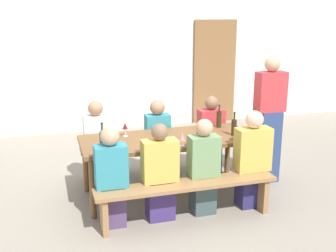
# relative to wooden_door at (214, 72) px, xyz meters

# --- Properties ---
(ground_plane) EXTENTS (24.00, 24.00, 0.00)m
(ground_plane) POSITION_rel_wooden_door_xyz_m (-1.97, -3.22, -1.05)
(ground_plane) COLOR gray
(back_wall) EXTENTS (14.00, 0.20, 3.20)m
(back_wall) POSITION_rel_wooden_door_xyz_m (-1.97, 0.14, 0.55)
(back_wall) COLOR silver
(back_wall) RESTS_ON ground
(wooden_door) EXTENTS (0.90, 0.06, 2.10)m
(wooden_door) POSITION_rel_wooden_door_xyz_m (0.00, 0.00, 0.00)
(wooden_door) COLOR olive
(wooden_door) RESTS_ON ground
(tasting_table) EXTENTS (2.13, 0.86, 0.75)m
(tasting_table) POSITION_rel_wooden_door_xyz_m (-1.97, -3.22, -0.37)
(tasting_table) COLOR brown
(tasting_table) RESTS_ON ground
(bench_near) EXTENTS (2.03, 0.30, 0.45)m
(bench_near) POSITION_rel_wooden_door_xyz_m (-1.97, -3.96, -0.69)
(bench_near) COLOR #9E7247
(bench_near) RESTS_ON ground
(bench_far) EXTENTS (2.03, 0.30, 0.45)m
(bench_far) POSITION_rel_wooden_door_xyz_m (-1.97, -2.49, -0.69)
(bench_far) COLOR #9E7247
(bench_far) RESTS_ON ground
(wine_bottle_0) EXTENTS (0.07, 0.07, 0.35)m
(wine_bottle_0) POSITION_rel_wooden_door_xyz_m (-2.82, -3.57, -0.17)
(wine_bottle_0) COLOR #234C2D
(wine_bottle_0) RESTS_ON tasting_table
(wine_bottle_1) EXTENTS (0.07, 0.07, 0.30)m
(wine_bottle_1) POSITION_rel_wooden_door_xyz_m (-1.15, -3.36, -0.19)
(wine_bottle_1) COLOR #332814
(wine_bottle_1) RESTS_ON tasting_table
(wine_bottle_2) EXTENTS (0.07, 0.07, 0.31)m
(wine_bottle_2) POSITION_rel_wooden_door_xyz_m (-1.18, -2.96, -0.18)
(wine_bottle_2) COLOR #332814
(wine_bottle_2) RESTS_ON tasting_table
(wine_glass_0) EXTENTS (0.06, 0.06, 0.17)m
(wine_glass_0) POSITION_rel_wooden_door_xyz_m (-2.46, -3.01, -0.17)
(wine_glass_0) COLOR silver
(wine_glass_0) RESTS_ON tasting_table
(wine_glass_1) EXTENTS (0.07, 0.07, 0.17)m
(wine_glass_1) POSITION_rel_wooden_door_xyz_m (-1.91, -3.59, -0.19)
(wine_glass_1) COLOR silver
(wine_glass_1) RESTS_ON tasting_table
(wine_glass_2) EXTENTS (0.07, 0.07, 0.17)m
(wine_glass_2) POSITION_rel_wooden_door_xyz_m (-1.67, -3.58, -0.18)
(wine_glass_2) COLOR silver
(wine_glass_2) RESTS_ON tasting_table
(wine_glass_3) EXTENTS (0.07, 0.07, 0.16)m
(wine_glass_3) POSITION_rel_wooden_door_xyz_m (-1.67, -3.49, -0.19)
(wine_glass_3) COLOR silver
(wine_glass_3) RESTS_ON tasting_table
(seated_guest_near_0) EXTENTS (0.34, 0.24, 1.11)m
(seated_guest_near_0) POSITION_rel_wooden_door_xyz_m (-2.77, -3.81, -0.52)
(seated_guest_near_0) COLOR #533F6A
(seated_guest_near_0) RESTS_ON ground
(seated_guest_near_1) EXTENTS (0.39, 0.24, 1.10)m
(seated_guest_near_1) POSITION_rel_wooden_door_xyz_m (-2.24, -3.81, -0.53)
(seated_guest_near_1) COLOR #3F2D6C
(seated_guest_near_1) RESTS_ON ground
(seated_guest_near_2) EXTENTS (0.34, 0.24, 1.11)m
(seated_guest_near_2) POSITION_rel_wooden_door_xyz_m (-1.72, -3.81, -0.52)
(seated_guest_near_2) COLOR #3D4F50
(seated_guest_near_2) RESTS_ON ground
(seated_guest_near_3) EXTENTS (0.41, 0.24, 1.17)m
(seated_guest_near_3) POSITION_rel_wooden_door_xyz_m (-1.11, -3.81, -0.50)
(seated_guest_near_3) COLOR navy
(seated_guest_near_3) RESTS_ON ground
(seated_guest_far_0) EXTENTS (0.33, 0.24, 1.14)m
(seated_guest_far_0) POSITION_rel_wooden_door_xyz_m (-2.77, -2.64, -0.50)
(seated_guest_far_0) COLOR #365146
(seated_guest_far_0) RESTS_ON ground
(seated_guest_far_1) EXTENTS (0.33, 0.24, 1.11)m
(seated_guest_far_1) POSITION_rel_wooden_door_xyz_m (-1.94, -2.64, -0.51)
(seated_guest_far_1) COLOR #45445F
(seated_guest_far_1) RESTS_ON ground
(seated_guest_far_2) EXTENTS (0.36, 0.24, 1.11)m
(seated_guest_far_2) POSITION_rel_wooden_door_xyz_m (-1.16, -2.64, -0.52)
(seated_guest_far_2) COLOR #283D47
(seated_guest_far_2) RESTS_ON ground
(standing_host) EXTENTS (0.39, 0.24, 1.71)m
(standing_host) POSITION_rel_wooden_door_xyz_m (-0.55, -3.17, -0.22)
(standing_host) COLOR navy
(standing_host) RESTS_ON ground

